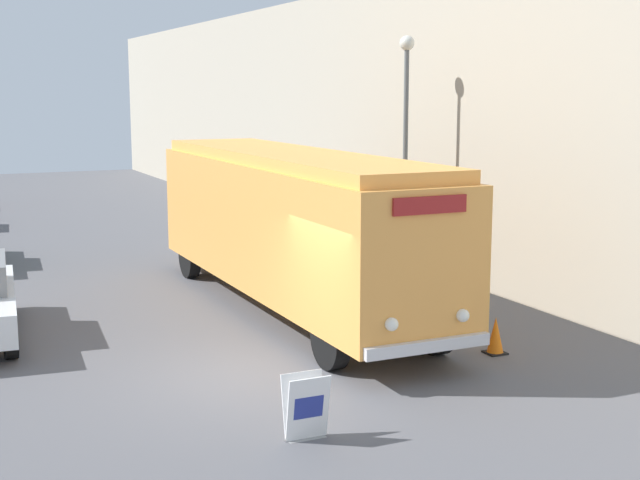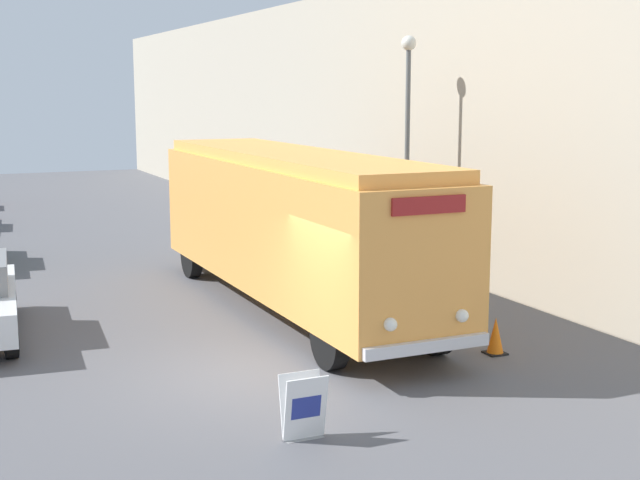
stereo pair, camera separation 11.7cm
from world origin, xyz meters
name	(u,v)px [view 1 (the left image)]	position (x,y,z in m)	size (l,w,h in m)	color
ground_plane	(256,377)	(0.00, 0.00, 0.00)	(80.00, 80.00, 0.00)	#56565B
building_wall_right	(367,120)	(7.33, 10.00, 3.83)	(0.30, 60.00, 7.66)	#B2A893
vintage_bus	(291,221)	(2.35, 4.01, 1.94)	(2.41, 11.26, 3.42)	black
sign_board	(306,408)	(-0.32, -2.78, 0.44)	(0.61, 0.34, 0.91)	gray
streetlamp	(406,123)	(6.04, 5.56, 3.93)	(0.36, 0.36, 6.00)	#595E60
traffic_cone	(495,336)	(4.40, -0.58, 0.33)	(0.36, 0.36, 0.68)	black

